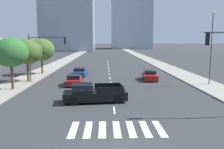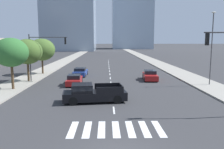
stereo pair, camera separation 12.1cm
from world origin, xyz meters
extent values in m
cube|color=gray|center=(11.82, 30.00, 0.07)|extent=(4.00, 260.00, 0.15)
cube|color=gray|center=(-11.82, 30.00, 0.07)|extent=(4.00, 260.00, 0.15)
cube|color=silver|center=(-2.70, 3.83, 0.00)|extent=(0.45, 2.81, 0.01)
cube|color=silver|center=(-1.80, 3.83, 0.00)|extent=(0.45, 2.81, 0.01)
cube|color=silver|center=(-0.90, 3.83, 0.00)|extent=(0.45, 2.81, 0.01)
cube|color=silver|center=(0.00, 3.83, 0.00)|extent=(0.45, 2.81, 0.01)
cube|color=silver|center=(0.90, 3.83, 0.00)|extent=(0.45, 2.81, 0.01)
cube|color=silver|center=(1.80, 3.83, 0.00)|extent=(0.45, 2.81, 0.01)
cube|color=silver|center=(2.70, 3.83, 0.00)|extent=(0.45, 2.81, 0.01)
cube|color=silver|center=(0.00, 7.83, 0.00)|extent=(0.14, 2.00, 0.01)
cube|color=silver|center=(0.00, 11.83, 0.00)|extent=(0.14, 2.00, 0.01)
cube|color=silver|center=(0.00, 15.83, 0.00)|extent=(0.14, 2.00, 0.01)
cube|color=silver|center=(0.00, 19.83, 0.00)|extent=(0.14, 2.00, 0.01)
cube|color=silver|center=(0.00, 23.83, 0.00)|extent=(0.14, 2.00, 0.01)
cube|color=silver|center=(0.00, 27.83, 0.00)|extent=(0.14, 2.00, 0.01)
cube|color=silver|center=(0.00, 31.83, 0.00)|extent=(0.14, 2.00, 0.01)
cube|color=silver|center=(0.00, 35.83, 0.00)|extent=(0.14, 2.00, 0.01)
cube|color=silver|center=(0.00, 39.83, 0.00)|extent=(0.14, 2.00, 0.01)
cube|color=silver|center=(0.00, 43.83, 0.00)|extent=(0.14, 2.00, 0.01)
cube|color=silver|center=(0.00, 47.83, 0.00)|extent=(0.14, 2.00, 0.01)
cube|color=silver|center=(0.00, 51.83, 0.00)|extent=(0.14, 2.00, 0.01)
cube|color=silver|center=(0.00, 55.83, 0.00)|extent=(0.14, 2.00, 0.01)
cube|color=black|center=(-1.64, 10.42, 0.59)|extent=(5.84, 2.74, 0.75)
cube|color=black|center=(-2.76, 10.29, 1.32)|extent=(2.02, 2.12, 0.70)
cube|color=black|center=(-2.76, 10.29, 1.40)|extent=(2.04, 2.16, 0.39)
cube|color=black|center=(-0.29, 9.58, 1.25)|extent=(2.36, 0.36, 0.55)
cube|color=black|center=(-0.53, 11.57, 1.25)|extent=(2.36, 0.36, 0.55)
cube|color=black|center=(0.76, 10.71, 1.25)|extent=(0.32, 2.00, 0.55)
cylinder|color=black|center=(-3.43, 9.26, 0.38)|extent=(0.79, 0.35, 0.76)
cylinder|color=black|center=(-3.66, 11.13, 0.38)|extent=(0.79, 0.35, 0.76)
cylinder|color=black|center=(0.37, 9.72, 0.38)|extent=(0.79, 0.35, 0.76)
cylinder|color=black|center=(0.15, 11.58, 0.38)|extent=(0.79, 0.35, 0.76)
cube|color=maroon|center=(-4.61, 18.85, 0.48)|extent=(1.89, 4.59, 0.64)
cube|color=black|center=(-4.60, 18.63, 1.04)|extent=(1.59, 2.09, 0.49)
cylinder|color=black|center=(-5.44, 20.36, 0.32)|extent=(0.24, 0.65, 0.64)
cylinder|color=black|center=(-3.89, 20.42, 0.32)|extent=(0.24, 0.65, 0.64)
cylinder|color=black|center=(-5.33, 17.28, 0.32)|extent=(0.24, 0.65, 0.64)
cylinder|color=black|center=(-3.78, 17.34, 0.32)|extent=(0.24, 0.65, 0.64)
cube|color=navy|center=(-4.65, 26.18, 0.50)|extent=(2.02, 4.36, 0.67)
cube|color=black|center=(-4.66, 25.96, 1.06)|extent=(1.71, 1.99, 0.45)
cylinder|color=black|center=(-5.44, 27.67, 0.32)|extent=(0.24, 0.65, 0.64)
cylinder|color=black|center=(-3.76, 27.61, 0.32)|extent=(0.24, 0.65, 0.64)
cylinder|color=black|center=(-5.55, 24.75, 0.32)|extent=(0.24, 0.65, 0.64)
cylinder|color=black|center=(-3.86, 24.69, 0.32)|extent=(0.24, 0.65, 0.64)
cube|color=maroon|center=(5.57, 22.06, 0.51)|extent=(2.12, 4.45, 0.70)
cube|color=black|center=(5.59, 22.28, 1.10)|extent=(1.73, 2.06, 0.49)
cylinder|color=black|center=(6.27, 20.53, 0.32)|extent=(0.27, 0.65, 0.64)
cylinder|color=black|center=(4.65, 20.65, 0.32)|extent=(0.27, 0.65, 0.64)
cylinder|color=black|center=(6.49, 23.47, 0.32)|extent=(0.27, 0.65, 0.64)
cylinder|color=black|center=(4.87, 23.59, 0.32)|extent=(0.27, 0.65, 0.64)
cube|color=black|center=(6.52, 6.28, 5.62)|extent=(0.20, 0.28, 0.90)
sphere|color=red|center=(6.52, 6.28, 5.92)|extent=(0.18, 0.18, 0.18)
sphere|color=orange|center=(6.52, 6.28, 5.62)|extent=(0.18, 0.18, 0.18)
sphere|color=green|center=(6.52, 6.28, 5.32)|extent=(0.18, 0.18, 0.18)
cylinder|color=#333335|center=(-10.62, 20.71, 3.24)|extent=(0.14, 0.14, 6.18)
cylinder|color=#333335|center=(-8.15, 20.71, 5.93)|extent=(4.94, 0.10, 0.10)
cube|color=black|center=(-5.93, 20.71, 5.48)|extent=(0.20, 0.28, 0.90)
sphere|color=red|center=(-5.93, 20.71, 5.78)|extent=(0.18, 0.18, 0.18)
sphere|color=orange|center=(-5.93, 20.71, 5.48)|extent=(0.18, 0.18, 0.18)
sphere|color=green|center=(-5.93, 20.71, 5.18)|extent=(0.18, 0.18, 0.18)
cube|color=#19662D|center=(-10.62, 20.71, 3.15)|extent=(0.60, 0.04, 0.18)
cylinder|color=#3F3F42|center=(12.12, 17.78, 4.42)|extent=(0.12, 0.12, 8.55)
ellipsoid|color=beige|center=(12.12, 17.78, 8.80)|extent=(0.50, 0.24, 0.20)
cylinder|color=#4C3823|center=(-11.02, 15.66, 1.44)|extent=(0.28, 0.28, 2.57)
ellipsoid|color=#2D662D|center=(-11.02, 15.66, 4.22)|extent=(3.74, 3.74, 3.18)
cylinder|color=#4C3823|center=(-11.02, 20.95, 1.32)|extent=(0.28, 0.28, 2.34)
ellipsoid|color=#426028|center=(-11.02, 20.95, 4.06)|extent=(3.91, 3.91, 3.33)
cylinder|color=#4C3823|center=(-11.02, 27.97, 1.26)|extent=(0.28, 0.28, 2.22)
ellipsoid|color=#426028|center=(-11.02, 27.97, 4.05)|extent=(4.20, 4.20, 3.57)
camera|label=1|loc=(-0.71, -10.09, 5.50)|focal=37.29mm
camera|label=2|loc=(-0.59, -10.09, 5.50)|focal=37.29mm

